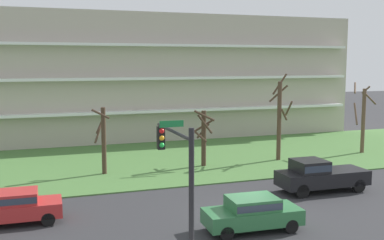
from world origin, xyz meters
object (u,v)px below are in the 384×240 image
traffic_signal_mast (178,173)px  sedan_green_center_right (252,212)px  tree_right (280,117)px  sedan_red_near_left (14,206)px  tree_far_right (363,117)px  tree_center (204,135)px  pickup_black_center_left (319,175)px  tree_left (103,139)px

traffic_signal_mast → sedan_green_center_right: bearing=35.3°
tree_right → sedan_red_near_left: (-19.02, -8.51, -2.52)m
tree_far_right → sedan_red_near_left: 28.49m
sedan_red_near_left → traffic_signal_mast: 10.03m
sedan_green_center_right → traffic_signal_mast: size_ratio=0.81×
sedan_green_center_right → sedan_red_near_left: bearing=158.9°
tree_far_right → sedan_red_near_left: tree_far_right is taller
tree_center → sedan_red_near_left: 15.29m
tree_right → pickup_black_center_left: 9.09m
sedan_red_near_left → sedan_green_center_right: bearing=158.0°
tree_center → pickup_black_center_left: 9.43m
sedan_red_near_left → tree_left: bearing=-121.6°
tree_left → tree_far_right: tree_far_right is taller
pickup_black_center_left → traffic_signal_mast: (-11.10, -7.69, 2.75)m
tree_center → traffic_signal_mast: 17.56m
sedan_red_near_left → pickup_black_center_left: size_ratio=0.82×
sedan_green_center_right → tree_center: bearing=81.8°
tree_center → pickup_black_center_left: (4.15, -8.37, -1.31)m
tree_center → tree_far_right: 14.33m
tree_right → sedan_red_near_left: bearing=-155.9°
tree_far_right → sedan_green_center_right: (-16.75, -13.29, -2.19)m
tree_left → tree_far_right: (21.56, 0.49, 0.60)m
tree_center → sedan_green_center_right: (-2.44, -12.87, -1.45)m
sedan_red_near_left → tree_center: bearing=-144.9°
tree_left → sedan_red_near_left: 10.06m
tree_far_right → traffic_signal_mast: size_ratio=1.07×
tree_left → tree_far_right: bearing=1.3°
tree_right → sedan_green_center_right: tree_right is taller
pickup_black_center_left → traffic_signal_mast: bearing=35.9°
traffic_signal_mast → pickup_black_center_left: bearing=34.7°
tree_left → pickup_black_center_left: (11.41, -8.30, -1.45)m
tree_left → sedan_green_center_right: size_ratio=1.03×
pickup_black_center_left → sedan_green_center_right: size_ratio=1.22×
tree_far_right → traffic_signal_mast: 26.90m
tree_center → pickup_black_center_left: tree_center is taller
tree_right → sedan_green_center_right: bearing=-123.9°
tree_left → tree_center: tree_left is taller
tree_far_right → traffic_signal_mast: tree_far_right is taller
tree_center → tree_right: bearing=1.2°
pickup_black_center_left → sedan_green_center_right: 7.99m
tree_center → sedan_red_near_left: size_ratio=0.96×
tree_left → tree_right: 13.60m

